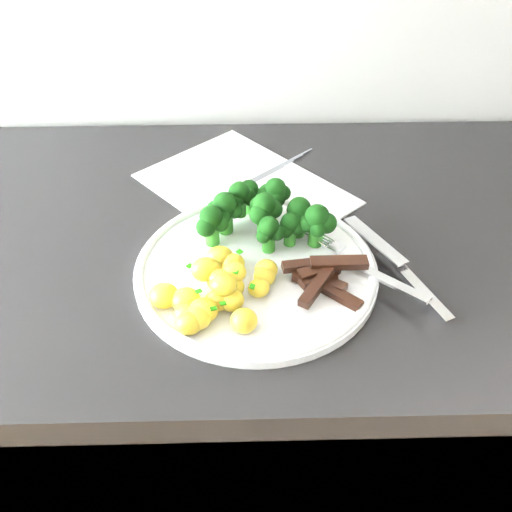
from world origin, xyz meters
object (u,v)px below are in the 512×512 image
object	(u,v)px
potatoes	(217,289)
fork	(366,267)
recipe_paper	(245,189)
plate	(256,269)
beef_strips	(322,275)
counter	(274,424)
broccoli	(264,211)
knife	(408,277)

from	to	relation	value
potatoes	fork	world-z (taller)	potatoes
potatoes	recipe_paper	bearing A→B (deg)	81.73
plate	beef_strips	size ratio (longest dim) A/B	2.88
counter	potatoes	world-z (taller)	potatoes
counter	broccoli	bearing A→B (deg)	-149.84
plate	potatoes	xyz separation A→B (m)	(-0.05, -0.06, 0.02)
potatoes	beef_strips	world-z (taller)	potatoes
potatoes	beef_strips	bearing A→B (deg)	11.47
counter	potatoes	bearing A→B (deg)	-121.37
broccoli	knife	world-z (taller)	broccoli
counter	plate	xyz separation A→B (m)	(-0.04, -0.08, 0.47)
broccoli	beef_strips	xyz separation A→B (m)	(0.07, -0.10, -0.03)
recipe_paper	potatoes	bearing A→B (deg)	-98.27
beef_strips	potatoes	bearing A→B (deg)	-168.53
broccoli	potatoes	size ratio (longest dim) A/B	1.18
counter	knife	world-z (taller)	knife
counter	beef_strips	world-z (taller)	beef_strips
broccoli	potatoes	world-z (taller)	broccoli
broccoli	fork	distance (m)	0.15
plate	beef_strips	world-z (taller)	beef_strips
fork	knife	bearing A→B (deg)	-8.70
plate	fork	size ratio (longest dim) A/B	2.05
counter	recipe_paper	bearing A→B (deg)	113.83
counter	recipe_paper	distance (m)	0.48
fork	plate	bearing A→B (deg)	174.56
recipe_paper	fork	distance (m)	0.25
counter	potatoes	size ratio (longest dim) A/B	16.07
plate	beef_strips	xyz separation A→B (m)	(0.08, -0.03, 0.01)
potatoes	fork	distance (m)	0.19
broccoli	knife	bearing A→B (deg)	-26.72
recipe_paper	fork	world-z (taller)	fork
recipe_paper	plate	size ratio (longest dim) A/B	1.18
potatoes	broccoli	bearing A→B (deg)	64.24
plate	knife	world-z (taller)	knife
recipe_paper	counter	bearing A→B (deg)	-66.17
potatoes	knife	xyz separation A→B (m)	(0.24, 0.03, -0.02)
broccoli	beef_strips	size ratio (longest dim) A/B	1.69
recipe_paper	potatoes	world-z (taller)	potatoes
plate	fork	world-z (taller)	fork
recipe_paper	beef_strips	bearing A→B (deg)	-67.33
broccoli	fork	bearing A→B (deg)	-33.09
plate	fork	bearing A→B (deg)	-5.44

